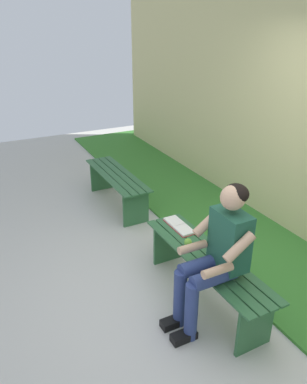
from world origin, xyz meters
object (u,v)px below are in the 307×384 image
at_px(bench_far, 117,182).
at_px(person_seated, 217,252).
at_px(bench_near, 206,267).
at_px(apple, 188,242).
at_px(book_open, 179,226).

distance_m(bench_far, person_seated, 2.50).
relative_size(bench_near, bench_far, 1.10).
relative_size(apple, book_open, 0.18).
bearing_deg(person_seated, apple, -4.69).
distance_m(bench_near, person_seated, 0.46).
relative_size(bench_near, book_open, 3.92).
bearing_deg(bench_far, book_open, -178.58).
distance_m(person_seated, book_open, 0.87).
height_order(bench_far, person_seated, person_seated).
relative_size(bench_far, apple, 20.04).
distance_m(bench_near, apple, 0.28).
relative_size(person_seated, apple, 17.39).
height_order(person_seated, book_open, person_seated).
xyz_separation_m(bench_far, person_seated, (-2.47, 0.10, 0.36)).
height_order(bench_near, person_seated, person_seated).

